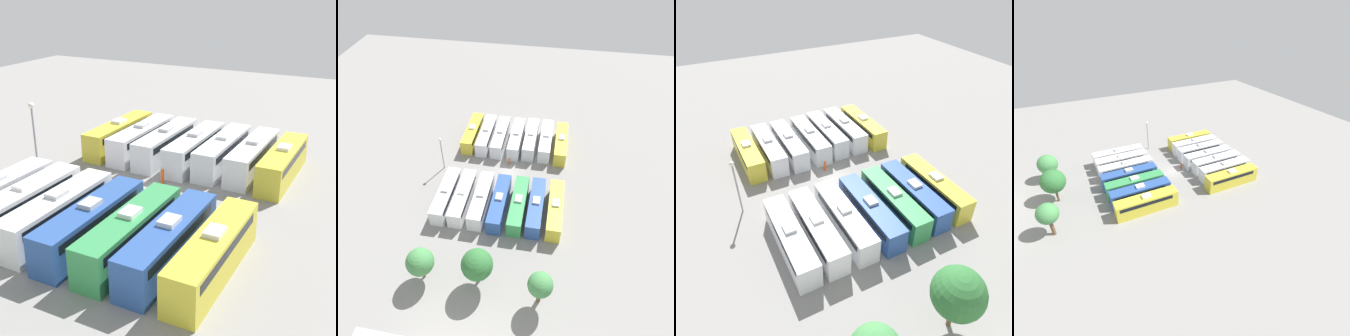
% 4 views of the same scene
% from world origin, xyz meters
% --- Properties ---
extents(ground_plane, '(127.68, 127.68, 0.00)m').
position_xyz_m(ground_plane, '(0.00, 0.00, 0.00)').
color(ground_plane, gray).
extents(bus_0, '(2.48, 11.63, 3.53)m').
position_xyz_m(bus_0, '(-9.79, -9.21, 1.74)').
color(bus_0, gold).
rests_on(bus_0, ground_plane).
extents(bus_1, '(2.48, 11.63, 3.53)m').
position_xyz_m(bus_1, '(-6.54, -9.70, 1.74)').
color(bus_1, white).
rests_on(bus_1, ground_plane).
extents(bus_2, '(2.48, 11.63, 3.53)m').
position_xyz_m(bus_2, '(-3.23, -9.69, 1.74)').
color(bus_2, silver).
rests_on(bus_2, ground_plane).
extents(bus_3, '(2.48, 11.63, 3.53)m').
position_xyz_m(bus_3, '(-0.14, -9.28, 1.74)').
color(bus_3, silver).
rests_on(bus_3, ground_plane).
extents(bus_4, '(2.48, 11.63, 3.53)m').
position_xyz_m(bus_4, '(3.41, -9.30, 1.74)').
color(bus_4, silver).
rests_on(bus_4, ground_plane).
extents(bus_5, '(2.48, 11.63, 3.53)m').
position_xyz_m(bus_5, '(6.58, -9.42, 1.74)').
color(bus_5, white).
rests_on(bus_5, ground_plane).
extents(bus_6, '(2.48, 11.63, 3.53)m').
position_xyz_m(bus_6, '(9.75, -9.58, 1.74)').
color(bus_6, gold).
rests_on(bus_6, ground_plane).
extents(bus_7, '(2.48, 11.63, 3.53)m').
position_xyz_m(bus_7, '(-9.81, 9.41, 1.74)').
color(bus_7, gold).
rests_on(bus_7, ground_plane).
extents(bus_8, '(2.48, 11.63, 3.53)m').
position_xyz_m(bus_8, '(-6.47, 9.44, 1.74)').
color(bus_8, '#284C93').
rests_on(bus_8, ground_plane).
extents(bus_9, '(2.48, 11.63, 3.53)m').
position_xyz_m(bus_9, '(-3.39, 9.57, 1.74)').
color(bus_9, '#338C4C').
rests_on(bus_9, ground_plane).
extents(bus_10, '(2.48, 11.63, 3.53)m').
position_xyz_m(bus_10, '(-0.01, 9.70, 1.74)').
color(bus_10, '#284C93').
rests_on(bus_10, ground_plane).
extents(bus_11, '(2.48, 11.63, 3.53)m').
position_xyz_m(bus_11, '(3.30, 9.49, 1.74)').
color(bus_11, silver).
rests_on(bus_11, ground_plane).
extents(bus_12, '(2.48, 11.63, 3.53)m').
position_xyz_m(bus_12, '(6.69, 9.47, 1.74)').
color(bus_12, white).
rests_on(bus_12, ground_plane).
extents(bus_13, '(2.48, 11.63, 3.53)m').
position_xyz_m(bus_13, '(9.80, 9.53, 1.74)').
color(bus_13, silver).
rests_on(bus_13, ground_plane).
extents(worker_person, '(0.36, 0.36, 1.76)m').
position_xyz_m(worker_person, '(0.31, -2.53, 0.82)').
color(worker_person, '#CC4C19').
rests_on(worker_person, ground_plane).
extents(light_pole, '(0.60, 0.60, 7.51)m').
position_xyz_m(light_pole, '(13.18, 0.80, 5.12)').
color(light_pole, gray).
rests_on(light_pole, ground_plane).
extents(tree_0, '(3.50, 3.50, 6.26)m').
position_xyz_m(tree_0, '(-8.65, 25.26, 4.43)').
color(tree_0, brown).
rests_on(tree_0, ground_plane).
extents(tree_1, '(4.54, 4.54, 6.87)m').
position_xyz_m(tree_1, '(0.34, 23.88, 4.58)').
color(tree_1, brown).
rests_on(tree_1, ground_plane).
extents(tree_2, '(4.06, 4.06, 6.05)m').
position_xyz_m(tree_2, '(8.55, 24.57, 4.01)').
color(tree_2, brown).
rests_on(tree_2, ground_plane).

